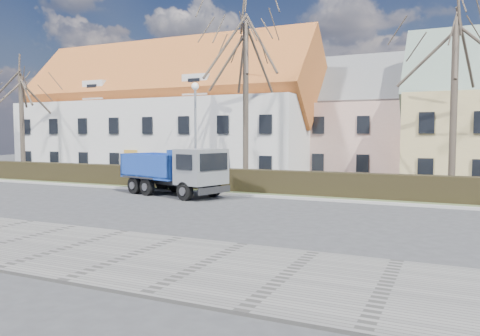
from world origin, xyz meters
The scene contains 14 objects.
ground centered at (0.00, 0.00, 0.00)m, with size 120.00×120.00×0.00m, color #373739.
sidewalk_near centered at (0.00, -8.50, 0.04)m, with size 80.00×5.00×0.08m, color slate.
curb_far centered at (0.00, 4.60, 0.06)m, with size 80.00×0.30×0.12m, color #A3A09B.
grass_strip centered at (0.00, 6.20, 0.05)m, with size 80.00×3.00×0.10m, color #475730.
hedge centered at (0.00, 6.00, 0.65)m, with size 60.00×0.90×1.30m, color black.
building_white centered at (-13.00, 16.00, 4.75)m, with size 26.80×10.80×9.50m, color silver, non-canonical shape.
building_pink centered at (4.00, 20.00, 4.00)m, with size 10.80×8.80×8.00m, color tan, non-canonical shape.
tree_0 centered at (-22.00, 8.50, 4.95)m, with size 7.20×7.20×9.90m, color #3D332A, non-canonical shape.
tree_1 centered at (-2.00, 8.50, 6.33)m, with size 9.20×9.20×12.65m, color #3D332A, non-canonical shape.
tree_2 centered at (10.00, 8.50, 5.50)m, with size 8.00×8.00×11.00m, color #3D332A, non-canonical shape.
dump_truck centered at (-4.29, 3.32, 1.36)m, with size 6.81×2.53×2.72m, color navy, non-canonical shape.
streetlight centered at (-4.81, 7.00, 3.36)m, with size 0.53×0.53×6.73m, color #94999C, non-canonical shape.
cart_frame centered at (-3.57, 3.80, 0.35)m, with size 0.76×0.43×0.69m, color silver, non-canonical shape.
parked_car_a centered at (-9.86, 9.82, 0.69)m, with size 1.64×4.06×1.38m, color #3E3F44.
Camera 1 is at (10.22, -18.65, 3.34)m, focal length 35.00 mm.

